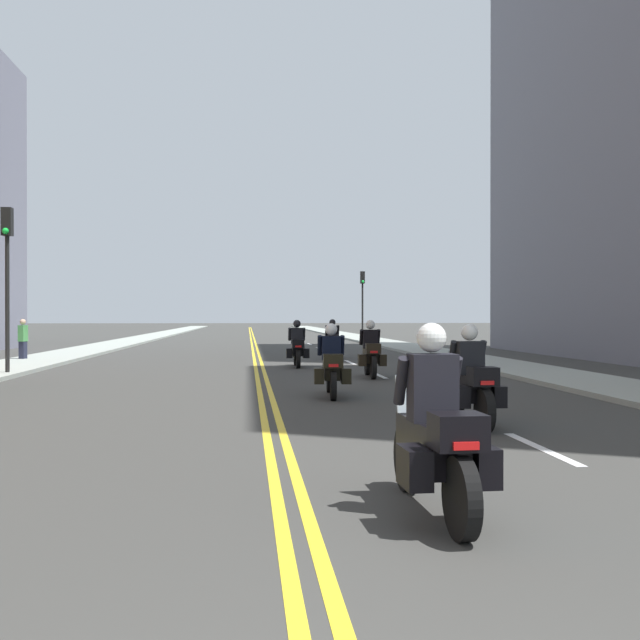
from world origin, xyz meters
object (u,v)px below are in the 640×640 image
Objects in this scene: motorcycle_5 at (333,342)px; traffic_light_near at (7,261)px; motorcycle_1 at (471,385)px; motorcycle_4 at (297,348)px; motorcycle_2 at (331,367)px; traffic_light_far at (363,293)px; pedestrian_1 at (23,340)px; motorcycle_0 at (435,439)px; motorcycle_3 at (371,354)px.

traffic_light_near is (-10.26, -8.16, 2.65)m from motorcycle_5.
traffic_light_near reaches higher than motorcycle_1.
motorcycle_2 is at bearing -88.68° from motorcycle_4.
traffic_light_far is at bearing 61.72° from traffic_light_near.
motorcycle_1 is 4.71m from motorcycle_2.
motorcycle_4 is (-0.11, 9.35, 0.00)m from motorcycle_2.
traffic_light_near is 7.48m from pedestrian_1.
pedestrian_1 is at bearing 111.63° from motorcycle_0.
motorcycle_0 reaches higher than pedestrian_1.
motorcycle_3 is 0.93× the size of motorcycle_5.
motorcycle_0 is 24.66m from pedestrian_1.
traffic_light_far is (5.82, 33.00, 2.58)m from motorcycle_2.
motorcycle_2 is at bearing -36.08° from traffic_light_near.
motorcycle_4 is (-1.76, 4.50, -0.02)m from motorcycle_3.
motorcycle_0 is 0.48× the size of traffic_light_near.
pedestrian_1 is (-15.97, -19.87, -2.39)m from traffic_light_far.
motorcycle_1 is at bearing -46.02° from traffic_light_near.
motorcycle_0 is at bearing -98.04° from traffic_light_far.
pedestrian_1 is (-10.15, 13.13, 0.19)m from motorcycle_2.
traffic_light_near reaches higher than motorcycle_4.
motorcycle_4 is at bearing 114.05° from motorcycle_3.
motorcycle_5 is (1.68, 14.41, 0.01)m from motorcycle_2.
motorcycle_3 is at bearing 89.43° from motorcycle_1.
traffic_light_near is (-8.47, -3.10, 2.65)m from motorcycle_4.
pedestrian_1 is (-10.05, 3.78, 0.18)m from motorcycle_4.
motorcycle_0 reaches higher than motorcycle_1.
motorcycle_3 is at bearing -7.80° from traffic_light_near.
motorcycle_5 is (0.03, 9.56, -0.01)m from motorcycle_3.
motorcycle_5 is at bearing 86.76° from motorcycle_2.
motorcycle_1 is (1.87, 5.03, -0.02)m from motorcycle_0.
pedestrian_1 is at bearing -171.77° from motorcycle_5.
motorcycle_3 is at bearing -88.11° from motorcycle_5.
motorcycle_4 is 0.46× the size of traffic_light_far.
motorcycle_4 is 5.37m from motorcycle_5.
motorcycle_0 reaches higher than motorcycle_5.
motorcycle_1 is at bearing -133.83° from pedestrian_1.
motorcycle_2 is 16.60m from pedestrian_1.
motorcycle_0 is 17.97m from traffic_light_near.
motorcycle_4 is (-1.80, 13.74, -0.00)m from motorcycle_1.
traffic_light_near is (-10.23, 1.40, 2.64)m from motorcycle_3.
traffic_light_far is (5.92, 23.65, 2.57)m from motorcycle_4.
traffic_light_far is at bearing 84.30° from motorcycle_3.
traffic_light_near is at bearing -118.28° from traffic_light_far.
motorcycle_5 is (-0.01, 18.80, 0.00)m from motorcycle_1.
motorcycle_3 is (1.83, 14.27, -0.01)m from motorcycle_0.
traffic_light_near is (-8.40, 15.67, 2.63)m from motorcycle_0.
motorcycle_0 is 42.92m from traffic_light_far.
pedestrian_1 is (-9.97, 22.55, 0.16)m from motorcycle_0.
motorcycle_5 is at bearing 38.49° from traffic_light_near.
motorcycle_1 is 21.15m from pedestrian_1.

